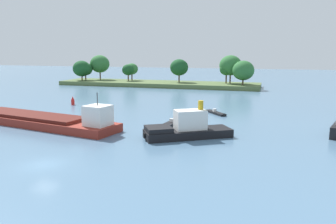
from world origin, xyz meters
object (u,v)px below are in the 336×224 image
object	(u,v)px
fishing_skiff	(216,113)
channel_buoy_red	(73,101)
tugboat	(186,128)
cargo_barge	(41,120)
small_motorboat	(171,124)

from	to	relation	value
fishing_skiff	channel_buoy_red	xyz separation A→B (m)	(-31.01, 1.71, 0.60)
tugboat	fishing_skiff	xyz separation A→B (m)	(1.01, 18.47, -1.02)
cargo_barge	tugboat	bearing A→B (deg)	-1.46
fishing_skiff	cargo_barge	world-z (taller)	cargo_barge
fishing_skiff	channel_buoy_red	world-z (taller)	channel_buoy_red
small_motorboat	fishing_skiff	xyz separation A→B (m)	(5.03, 12.01, -0.07)
tugboat	channel_buoy_red	size ratio (longest dim) A/B	6.19
fishing_skiff	channel_buoy_red	size ratio (longest dim) A/B	2.70
small_motorboat	cargo_barge	distance (m)	20.16
tugboat	cargo_barge	xyz separation A→B (m)	(-23.30, 0.59, -0.28)
small_motorboat	channel_buoy_red	bearing A→B (deg)	152.15
tugboat	channel_buoy_red	xyz separation A→B (m)	(-30.00, 20.18, -0.42)
fishing_skiff	small_motorboat	bearing A→B (deg)	-112.72
small_motorboat	cargo_barge	bearing A→B (deg)	-163.09
channel_buoy_red	tugboat	bearing A→B (deg)	-33.93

